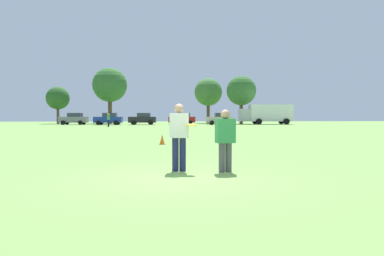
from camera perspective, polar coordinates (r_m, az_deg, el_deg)
The scene contains 16 objects.
ground_plane at distance 8.04m, azimuth -2.36°, elevation -8.03°, with size 152.99×152.99×0.00m, color #6B9347.
player_thrower at distance 8.83m, azimuth -2.14°, elevation -0.86°, with size 0.48×0.28×1.70m.
player_defender at distance 8.74m, azimuth 5.45°, elevation -1.50°, with size 0.50×0.34×1.55m.
frisbee at distance 8.67m, azimuth -0.06°, elevation 0.50°, with size 0.27×0.27×0.05m.
traffic_cone at distance 17.13m, azimuth -4.89°, elevation -1.91°, with size 0.32×0.32×0.48m.
parked_car_near_left at distance 57.11m, azimuth -18.72°, elevation 1.44°, with size 4.27×2.35×1.82m.
parked_car_mid_left at distance 54.64m, azimuth -13.45°, elevation 1.47°, with size 4.27×2.35×1.82m.
parked_car_center at distance 54.74m, azimuth -8.04°, elevation 1.51°, with size 4.27×2.35×1.82m.
parked_car_mid_right at distance 54.95m, azimuth -1.62°, elevation 1.53°, with size 4.27×2.35×1.82m.
parked_car_near_right at distance 53.94m, azimuth 4.61°, elevation 1.52°, with size 4.27×2.35×1.82m.
box_truck at distance 57.97m, azimuth 12.09°, elevation 2.33°, with size 8.59×3.24×3.18m.
bystander_sideline_watcher at distance 45.28m, azimuth -13.48°, elevation 1.41°, with size 0.42×0.53×1.70m.
tree_west_oak at distance 64.96m, azimuth -21.06°, elevation 4.55°, with size 3.95×3.95×6.41m.
tree_west_maple at distance 65.12m, azimuth -13.27°, elevation 6.83°, with size 6.18×6.18×10.04m.
tree_center_elm at distance 65.41m, azimuth 2.67°, elevation 5.85°, with size 5.15×5.15×8.37m.
tree_east_birch at distance 60.72m, azimuth 8.05°, elevation 6.04°, with size 5.07×5.07×8.23m.
Camera 1 is at (-0.33, -7.91, 1.41)m, focal length 32.68 mm.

